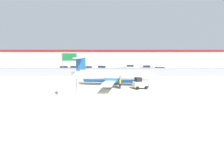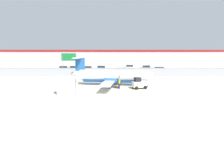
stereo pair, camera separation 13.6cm
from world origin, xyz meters
TOP-DOWN VIEW (x-y plane):
  - ground_plane at (0.00, 2.00)m, footprint 140.00×140.00m
  - perimeter_fence at (0.00, 18.00)m, footprint 98.00×0.10m
  - parking_lot_strip at (0.00, 29.50)m, footprint 98.00×17.00m
  - background_building at (0.00, 47.99)m, footprint 91.00×8.10m
  - commuter_airplane at (0.74, 6.32)m, footprint 14.99×16.07m
  - baggage_tug at (4.89, 2.98)m, footprint 2.55×1.92m
  - ground_crew_worker at (1.69, 3.08)m, footprint 0.47×0.51m
  - cargo_container at (-5.77, -0.81)m, footprint 2.64×2.30m
  - traffic_cone_near_left at (1.45, 6.25)m, footprint 0.36×0.36m
  - traffic_cone_near_right at (0.00, 8.76)m, footprint 0.36×0.36m
  - traffic_cone_far_left at (-6.23, 2.23)m, footprint 0.36×0.36m
  - traffic_cone_far_right at (-5.59, 7.11)m, footprint 0.36×0.36m
  - parked_car_0 at (-13.76, 29.37)m, footprint 4.37×2.38m
  - parked_car_1 at (-10.50, 30.03)m, footprint 4.36×2.36m
  - parked_car_2 at (-6.43, 29.05)m, footprint 4.29×2.18m
  - parked_car_3 at (-2.72, 30.42)m, footprint 4.32×2.25m
  - parked_car_4 at (3.25, 23.63)m, footprint 4.33×2.29m
  - parked_car_5 at (6.00, 34.21)m, footprint 4.31×2.24m
  - parked_car_6 at (11.07, 31.88)m, footprint 4.39×2.45m
  - parked_car_7 at (13.76, 26.37)m, footprint 4.31×2.25m
  - highway_sign at (-9.90, 19.52)m, footprint 3.60×0.14m

SIDE VIEW (x-z plane):
  - ground_plane at x=0.00m, z-range 0.00..0.01m
  - parking_lot_strip at x=0.00m, z-range 0.00..0.12m
  - traffic_cone_near_left at x=1.45m, z-range -0.01..0.63m
  - traffic_cone_near_right at x=0.00m, z-range -0.01..0.63m
  - traffic_cone_far_left at x=-6.23m, z-range -0.01..0.63m
  - traffic_cone_far_right at x=-5.59m, z-range -0.01..0.63m
  - baggage_tug at x=4.89m, z-range -0.08..1.80m
  - parked_car_0 at x=-13.76m, z-range 0.10..1.68m
  - parked_car_1 at x=-10.50m, z-range 0.10..1.68m
  - parked_car_2 at x=-6.43m, z-range 0.10..1.68m
  - parked_car_3 at x=-2.72m, z-range 0.10..1.68m
  - parked_car_4 at x=3.25m, z-range 0.10..1.68m
  - parked_car_5 at x=6.00m, z-range 0.10..1.68m
  - parked_car_6 at x=11.07m, z-range 0.10..1.68m
  - parked_car_7 at x=13.76m, z-range 0.10..1.68m
  - ground_crew_worker at x=1.69m, z-range 0.10..1.80m
  - cargo_container at x=-5.77m, z-range 0.00..2.20m
  - perimeter_fence at x=0.00m, z-range 0.07..2.17m
  - commuter_airplane at x=0.74m, z-range -0.86..4.06m
  - background_building at x=0.00m, z-range 0.01..6.51m
  - highway_sign at x=-9.90m, z-range 1.39..6.89m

